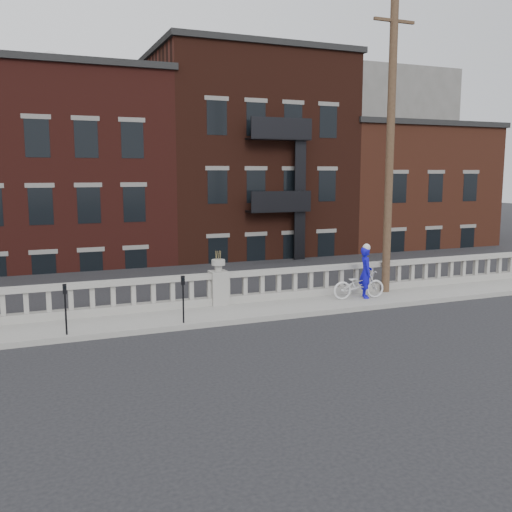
{
  "coord_description": "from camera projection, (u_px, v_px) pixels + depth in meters",
  "views": [
    {
      "loc": [
        -5.73,
        -13.24,
        4.39
      ],
      "look_at": [
        1.0,
        3.2,
        1.78
      ],
      "focal_mm": 40.0,
      "sensor_mm": 36.0,
      "label": 1
    }
  ],
  "objects": [
    {
      "name": "balustrade",
      "position": [
        219.0,
        289.0,
        18.43
      ],
      "size": [
        28.0,
        0.34,
        1.03
      ],
      "color": "gray",
      "rests_on": "sidewalk"
    },
    {
      "name": "ground",
      "position": [
        267.0,
        342.0,
        14.91
      ],
      "size": [
        120.0,
        120.0,
        0.0
      ],
      "primitive_type": "plane",
      "color": "black",
      "rests_on": "ground"
    },
    {
      "name": "parking_meter_d",
      "position": [
        65.0,
        303.0,
        14.92
      ],
      "size": [
        0.1,
        0.09,
        1.36
      ],
      "color": "black",
      "rests_on": "sidewalk"
    },
    {
      "name": "planter_pedestal",
      "position": [
        218.0,
        284.0,
        18.4
      ],
      "size": [
        0.55,
        0.55,
        1.76
      ],
      "color": "gray",
      "rests_on": "sidewalk"
    },
    {
      "name": "parking_meter_e",
      "position": [
        183.0,
        294.0,
        16.11
      ],
      "size": [
        0.1,
        0.09,
        1.36
      ],
      "color": "black",
      "rests_on": "sidewalk"
    },
    {
      "name": "bicycle",
      "position": [
        359.0,
        285.0,
        19.29
      ],
      "size": [
        1.89,
        0.86,
        0.96
      ],
      "primitive_type": "imported",
      "rotation": [
        0.0,
        0.0,
        1.44
      ],
      "color": "silver",
      "rests_on": "sidewalk"
    },
    {
      "name": "lower_level",
      "position": [
        130.0,
        201.0,
        35.83
      ],
      "size": [
        80.0,
        44.0,
        20.8
      ],
      "color": "#605E59",
      "rests_on": "ground"
    },
    {
      "name": "utility_pole",
      "position": [
        390.0,
        148.0,
        19.77
      ],
      "size": [
        1.6,
        0.28,
        10.0
      ],
      "color": "#422D1E",
      "rests_on": "sidewalk"
    },
    {
      "name": "cyclist",
      "position": [
        366.0,
        272.0,
        19.38
      ],
      "size": [
        0.62,
        0.75,
        1.75
      ],
      "primitive_type": "imported",
      "rotation": [
        0.0,
        0.0,
        1.2
      ],
      "color": "#100CB6",
      "rests_on": "sidewalk"
    },
    {
      "name": "sidewalk",
      "position": [
        228.0,
        313.0,
        17.64
      ],
      "size": [
        32.0,
        2.2,
        0.15
      ],
      "primitive_type": "cube",
      "color": "gray",
      "rests_on": "ground"
    }
  ]
}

